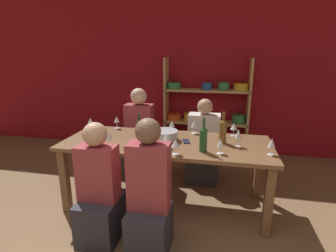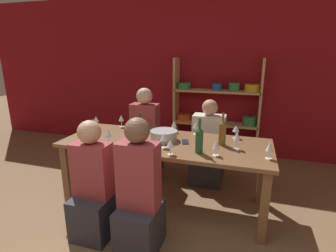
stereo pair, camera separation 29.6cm
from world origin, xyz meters
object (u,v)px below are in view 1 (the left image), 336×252
Objects in this scene: wine_bottle_amber at (223,131)px; wine_glass_white_b at (238,134)px; wine_glass_red_b at (109,135)px; wine_glass_red_h at (117,120)px; wine_glass_empty_a at (194,124)px; person_far_a at (203,151)px; wine_glass_red_g at (234,127)px; wine_glass_red_c at (90,121)px; wine_glass_white_a at (89,125)px; wine_glass_red_f at (221,143)px; wine_bottle_dark at (203,139)px; mixing_bowl at (164,135)px; dining_table at (166,149)px; wine_glass_red_e at (172,124)px; wine_bottle_green at (140,128)px; wine_glass_red_a at (167,137)px; shelf_unit at (207,119)px; cell_phone at (186,141)px; person_near_a at (150,204)px; person_near_b at (100,197)px; person_far_b at (140,143)px; wine_glass_empty_b at (272,143)px; wine_glass_red_d at (176,144)px.

wine_bottle_amber is 0.18m from wine_glass_white_b.
wine_glass_red_h is (-0.17, 0.64, -0.00)m from wine_glass_red_b.
person_far_a is at bearing 76.14° from wine_glass_empty_a.
wine_glass_red_b is 1.10× the size of wine_glass_red_g.
wine_glass_white_a reaches higher than wine_glass_red_c.
wine_glass_empty_a is at bearing 117.58° from wine_glass_red_f.
wine_glass_white_a reaches higher than wine_glass_red_h.
wine_bottle_dark is at bearing 171.67° from wine_glass_red_f.
wine_glass_red_h is (-0.71, 0.34, 0.05)m from mixing_bowl.
wine_glass_red_f is at bearing -23.10° from dining_table.
wine_glass_red_e is (-0.43, 0.59, -0.03)m from wine_bottle_dark.
wine_glass_red_c is at bearing 163.05° from wine_bottle_green.
wine_bottle_dark is 2.21× the size of wine_glass_red_a.
shelf_unit is 2.20m from wine_glass_red_b.
wine_bottle_green is 1.10m from wine_glass_red_g.
wine_glass_red_b is at bearing -126.94° from wine_bottle_green.
wine_glass_red_c is at bearing 161.98° from wine_glass_red_f.
cell_phone is (0.25, -0.01, -0.06)m from mixing_bowl.
cell_phone is (-0.05, -0.33, -0.11)m from wine_glass_empty_a.
mixing_bowl is at bearing 29.30° from wine_glass_red_b.
wine_glass_red_a is at bearing -15.67° from wine_glass_white_a.
cell_phone is at bearing 8.69° from dining_table.
person_near_b is at bearing 171.57° from person_near_a.
dining_table is at bearing -101.43° from shelf_unit.
wine_glass_empty_a is 1.01m from wine_glass_red_h.
wine_glass_red_f is at bearing -93.39° from wine_bottle_amber.
wine_bottle_dark is at bearing 135.39° from person_far_b.
wine_bottle_green is at bearing 145.23° from wine_glass_red_a.
dining_table is 0.86m from wine_glass_red_h.
wine_glass_red_a is 1.02m from wine_glass_empty_b.
wine_bottle_dark is 0.99m from wine_glass_red_b.
person_near_a reaches higher than wine_glass_red_a.
wine_glass_red_b is at bearing -169.50° from wine_glass_white_b.
wine_bottle_amber reaches higher than wine_bottle_dark.
cell_phone is at bearing -173.62° from wine_bottle_amber.
wine_glass_white_b is at bearing -3.72° from mixing_bowl.
shelf_unit reaches higher than wine_glass_red_e.
wine_glass_white_b reaches higher than mixing_bowl.
mixing_bowl is at bearing 154.72° from wine_glass_red_f.
mixing_bowl reaches higher than cell_phone.
person_near_a is (1.07, -1.06, -0.41)m from wine_glass_red_c.
wine_glass_red_d is 0.99× the size of wine_glass_red_g.
shelf_unit is at bearing 92.15° from wine_bottle_dark.
wine_glass_red_e is at bearing 179.12° from wine_glass_red_g.
wine_glass_white_b reaches higher than wine_glass_white_a.
wine_bottle_green is at bearing -16.95° from wine_glass_red_c.
wine_glass_red_g is 0.81× the size of wine_glass_white_b.
wine_glass_red_a is 0.72m from person_near_a.
person_far_b is at bearing 88.79° from wine_glass_red_b.
person_near_b reaches higher than cell_phone.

